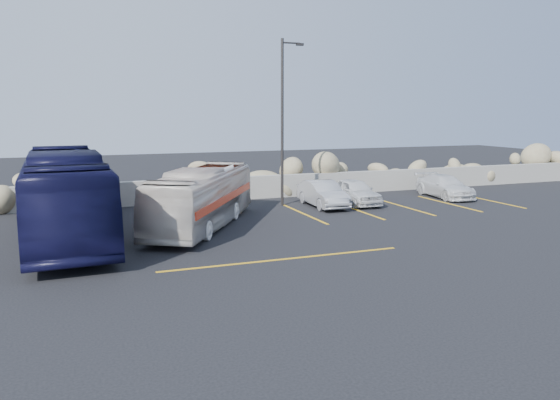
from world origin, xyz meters
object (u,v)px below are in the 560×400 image
object	(u,v)px
vintage_bus	(202,198)
lamppost	(283,118)
tour_coach	(66,194)
car_c	(445,186)
car_b	(323,194)
car_a	(355,192)

from	to	relation	value
vintage_bus	lamppost	bearing A→B (deg)	67.06
tour_coach	vintage_bus	bearing A→B (deg)	-2.33
vintage_bus	car_c	size ratio (longest dim) A/B	2.09
vintage_bus	car_c	distance (m)	14.23
car_b	vintage_bus	bearing A→B (deg)	-156.64
vintage_bus	tour_coach	size ratio (longest dim) A/B	0.74
vintage_bus	tour_coach	xyz separation A→B (m)	(-5.08, 0.03, 0.41)
tour_coach	car_b	size ratio (longest dim) A/B	3.01
tour_coach	car_a	size ratio (longest dim) A/B	3.10
vintage_bus	car_c	xyz separation A→B (m)	(13.93, 2.84, -0.60)
car_b	car_c	world-z (taller)	car_b
car_a	car_b	bearing A→B (deg)	-176.50
lamppost	vintage_bus	size ratio (longest dim) A/B	0.94
vintage_bus	car_a	bearing A→B (deg)	48.32
lamppost	tour_coach	world-z (taller)	lamppost
vintage_bus	tour_coach	bearing A→B (deg)	-149.63
tour_coach	car_b	bearing A→B (deg)	10.21
lamppost	car_a	world-z (taller)	lamppost
car_b	car_c	size ratio (longest dim) A/B	0.93
tour_coach	car_c	distance (m)	19.24
tour_coach	car_b	world-z (taller)	tour_coach
car_a	car_c	bearing A→B (deg)	2.26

